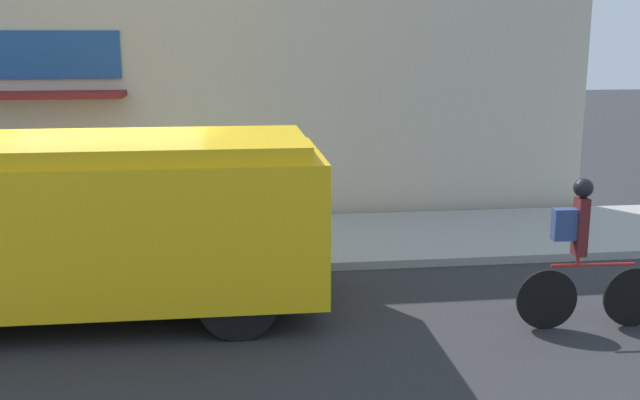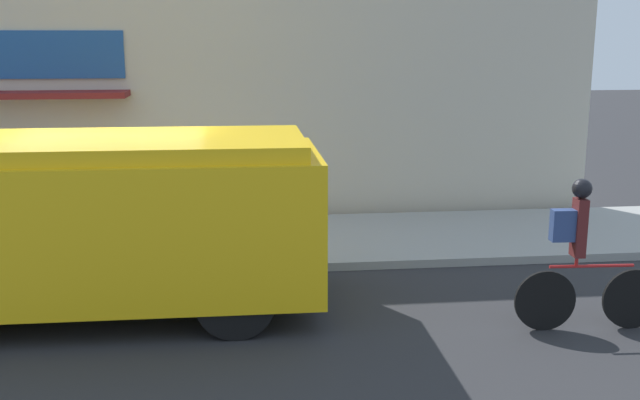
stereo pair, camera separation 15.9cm
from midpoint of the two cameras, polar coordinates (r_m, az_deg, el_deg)
name	(u,v)px [view 1 (the left image)]	position (r m, az deg, el deg)	size (l,w,h in m)	color
ground_plane	(117,280)	(10.83, -15.65, -5.89)	(70.00, 70.00, 0.00)	#2B2B2D
sidewalk	(129,246)	(12.23, -14.72, -3.44)	(28.00, 2.99, 0.12)	#999993
storefront	(132,88)	(13.63, -14.49, 8.26)	(16.66, 0.92, 4.84)	beige
school_bus	(115,222)	(9.29, -15.81, -1.60)	(5.40, 2.78, 2.14)	yellow
cyclist	(583,258)	(9.01, 18.94, -4.20)	(1.74, 0.22, 1.77)	black
trash_bin	(183,205)	(12.64, -10.76, -0.36)	(0.61, 0.61, 0.89)	#38383D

